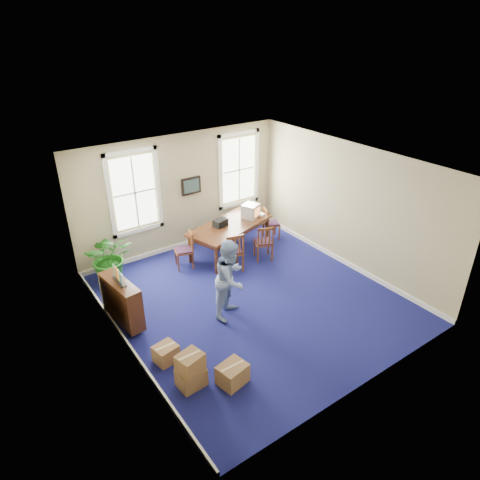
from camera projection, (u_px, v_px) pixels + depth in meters
floor at (251, 299)px, 9.92m from camera, size 6.50×6.50×0.00m
ceiling at (253, 165)px, 8.45m from camera, size 6.50×6.50×0.00m
wall_back at (181, 193)px, 11.55m from camera, size 6.50×0.00×6.50m
wall_front at (373, 313)px, 6.82m from camera, size 6.50×0.00×6.50m
wall_left at (118, 281)px, 7.66m from camera, size 0.00×6.50×6.50m
wall_right at (348, 206)px, 10.72m from camera, size 0.00×6.50×6.50m
baseboard_back at (185, 243)px, 12.24m from camera, size 6.00×0.04×0.12m
baseboard_left at (129, 346)px, 8.38m from camera, size 0.04×6.50×0.12m
baseboard_right at (341, 260)px, 11.41m from camera, size 0.04×6.50×0.12m
window_left at (134, 192)px, 10.74m from camera, size 1.40×0.12×2.20m
window_right at (239, 170)px, 12.37m from camera, size 1.40×0.12×2.20m
wall_picture at (191, 186)px, 11.60m from camera, size 0.58×0.06×0.48m
conference_table at (230, 238)px, 11.77m from camera, size 2.67×1.79×0.83m
crt_tv at (251, 211)px, 11.90m from camera, size 0.58×0.60×0.39m
game_console at (261, 214)px, 12.10m from camera, size 0.15×0.19×0.05m
equipment_bag at (220, 223)px, 11.43m from camera, size 0.43×0.33×0.19m
chair_near_left at (232, 251)px, 10.85m from camera, size 0.58×0.58×1.08m
chair_near_right at (263, 242)px, 11.38m from camera, size 0.59×0.59×1.00m
chair_end_left at (184, 250)px, 11.00m from camera, size 0.55×0.55×0.98m
chair_end_right at (271, 223)px, 12.48m from camera, size 0.55×0.55×0.96m
man at (231, 279)px, 9.03m from camera, size 1.10×1.03×1.79m
credenza at (122, 304)px, 8.93m from camera, size 0.50×1.25×0.96m
brochure_rack at (119, 278)px, 8.65m from camera, size 0.33×0.69×0.30m
potted_plant at (110, 257)px, 10.38m from camera, size 1.35×1.25×1.26m
cardboard_boxes at (197, 362)px, 7.57m from camera, size 1.44×1.44×0.72m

